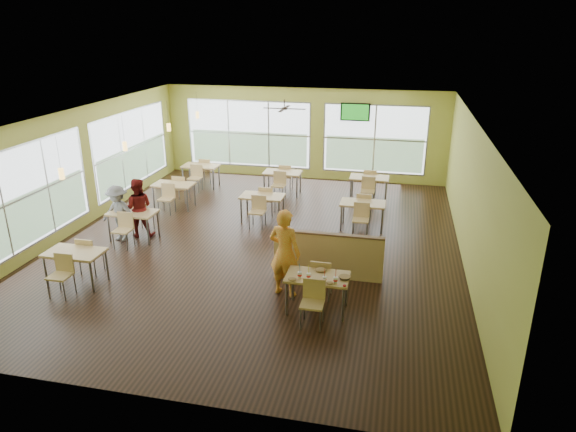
% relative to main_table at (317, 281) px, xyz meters
% --- Properties ---
extents(room, '(12.00, 12.04, 3.20)m').
position_rel_main_table_xyz_m(room, '(-2.00, 3.00, 0.97)').
color(room, black).
rests_on(room, ground).
extents(window_bays, '(9.24, 10.24, 2.38)m').
position_rel_main_table_xyz_m(window_bays, '(-4.65, 6.08, 0.85)').
color(window_bays, white).
rests_on(window_bays, room).
extents(main_table, '(1.22, 1.52, 0.87)m').
position_rel_main_table_xyz_m(main_table, '(0.00, 0.00, 0.00)').
color(main_table, tan).
rests_on(main_table, floor).
extents(half_wall_divider, '(2.40, 0.14, 1.04)m').
position_rel_main_table_xyz_m(half_wall_divider, '(0.00, 1.45, -0.11)').
color(half_wall_divider, tan).
rests_on(half_wall_divider, floor).
extents(dining_tables, '(6.92, 8.72, 0.87)m').
position_rel_main_table_xyz_m(dining_tables, '(-3.05, 4.71, -0.00)').
color(dining_tables, tan).
rests_on(dining_tables, floor).
extents(pendant_lights, '(0.11, 7.31, 0.86)m').
position_rel_main_table_xyz_m(pendant_lights, '(-5.20, 3.68, 1.82)').
color(pendant_lights, '#2D2119').
rests_on(pendant_lights, ceiling).
extents(ceiling_fan, '(1.25, 1.25, 0.29)m').
position_rel_main_table_xyz_m(ceiling_fan, '(-2.00, 6.00, 2.32)').
color(ceiling_fan, '#2D2119').
rests_on(ceiling_fan, ceiling).
extents(tv_backwall, '(1.00, 0.07, 0.60)m').
position_rel_main_table_xyz_m(tv_backwall, '(-0.20, 8.90, 1.82)').
color(tv_backwall, black).
rests_on(tv_backwall, wall_back).
extents(man_plaid, '(0.77, 0.60, 1.86)m').
position_rel_main_table_xyz_m(man_plaid, '(-0.75, 0.51, 0.30)').
color(man_plaid, orange).
rests_on(man_plaid, floor).
extents(patron_maroon, '(0.90, 0.79, 1.56)m').
position_rel_main_table_xyz_m(patron_maroon, '(-5.16, 2.73, 0.15)').
color(patron_maroon, maroon).
rests_on(patron_maroon, floor).
extents(patron_grey, '(1.04, 0.72, 1.47)m').
position_rel_main_table_xyz_m(patron_grey, '(-5.52, 2.36, 0.10)').
color(patron_grey, slate).
rests_on(patron_grey, floor).
extents(cup_blue, '(0.09, 0.09, 0.33)m').
position_rel_main_table_xyz_m(cup_blue, '(-0.32, -0.15, 0.19)').
color(cup_blue, white).
rests_on(cup_blue, main_table).
extents(cup_yellow, '(0.09, 0.09, 0.31)m').
position_rel_main_table_xyz_m(cup_yellow, '(-0.15, -0.15, 0.18)').
color(cup_yellow, white).
rests_on(cup_yellow, main_table).
extents(cup_red_near, '(0.08, 0.08, 0.30)m').
position_rel_main_table_xyz_m(cup_red_near, '(0.17, -0.21, 0.18)').
color(cup_red_near, white).
rests_on(cup_red_near, main_table).
extents(cup_red_far, '(0.09, 0.09, 0.32)m').
position_rel_main_table_xyz_m(cup_red_far, '(0.37, -0.21, 0.18)').
color(cup_red_far, white).
rests_on(cup_red_far, main_table).
extents(food_basket, '(0.23, 0.23, 0.05)m').
position_rel_main_table_xyz_m(food_basket, '(0.52, -0.01, 0.15)').
color(food_basket, black).
rests_on(food_basket, main_table).
extents(ketchup_cup, '(0.06, 0.06, 0.02)m').
position_rel_main_table_xyz_m(ketchup_cup, '(0.55, -0.30, 0.13)').
color(ketchup_cup, '#970608').
rests_on(ketchup_cup, main_table).
extents(wrapper_left, '(0.19, 0.17, 0.04)m').
position_rel_main_table_xyz_m(wrapper_left, '(-0.44, -0.27, 0.14)').
color(wrapper_left, tan).
rests_on(wrapper_left, main_table).
extents(wrapper_mid, '(0.27, 0.26, 0.06)m').
position_rel_main_table_xyz_m(wrapper_mid, '(0.03, 0.22, 0.15)').
color(wrapper_mid, tan).
rests_on(wrapper_mid, main_table).
extents(wrapper_right, '(0.17, 0.17, 0.03)m').
position_rel_main_table_xyz_m(wrapper_right, '(0.28, -0.26, 0.14)').
color(wrapper_right, tan).
rests_on(wrapper_right, main_table).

